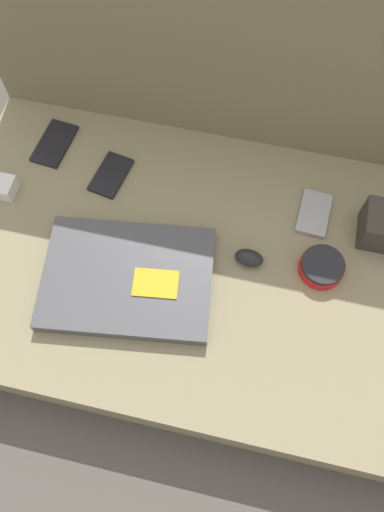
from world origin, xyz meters
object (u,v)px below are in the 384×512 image
Objects in this scene: phone_small at (111,175)px; charger_brick at (5,187)px; laptop at (128,278)px; computer_mouse at (249,258)px; speaker_puck at (322,267)px; phone_silver at (55,143)px; phone_black at (314,214)px.

charger_brick is at bearing -147.12° from phone_small.
computer_mouse is (0.23, 0.10, 0.00)m from laptop.
speaker_puck is (0.15, 0.01, -0.00)m from computer_mouse.
laptop is at bearing -153.40° from computer_mouse.
computer_mouse is 0.47× the size of phone_silver.
laptop is 0.40m from speaker_puck.
computer_mouse reaches higher than laptop.
computer_mouse is at bearing -5.02° from charger_brick.
laptop is 3.33× the size of phone_black.
laptop reaches higher than phone_black.
speaker_puck is 0.70× the size of phone_silver.
charger_brick is (-0.22, -0.09, 0.01)m from phone_small.
laptop is 0.39m from phone_silver.
computer_mouse is at bearing -174.97° from speaker_puck.
speaker_puck is at bearing -9.91° from phone_silver.
speaker_puck is 0.71m from charger_brick.
laptop is 6.01× the size of computer_mouse.
computer_mouse reaches higher than phone_silver.
phone_silver is (-0.64, 0.18, -0.01)m from speaker_puck.
phone_black reaches higher than phone_small.
charger_brick reaches higher than speaker_puck.
phone_small is (-0.49, 0.13, -0.01)m from speaker_puck.
phone_black is (-0.03, 0.13, -0.01)m from speaker_puck.
phone_small is 0.23m from charger_brick.
phone_small is at bearing 161.35° from computer_mouse.
phone_small is at bearing 22.91° from charger_brick.
charger_brick reaches higher than phone_silver.
laptop reaches higher than phone_small.
phone_silver is (-0.50, 0.20, -0.01)m from computer_mouse.
phone_silver is 0.16m from phone_small.
speaker_puck is at bearing -73.36° from phone_black.
charger_brick is (-0.06, -0.15, 0.01)m from phone_silver.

